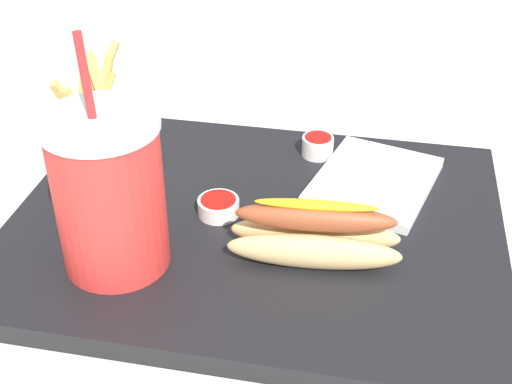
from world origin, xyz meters
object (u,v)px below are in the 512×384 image
at_px(soda_cup, 109,193).
at_px(fries_basket, 107,145).
at_px(ketchup_cup_2, 218,207).
at_px(napkin_stack, 374,181).
at_px(hot_dog_1, 315,236).
at_px(ketchup_cup_1, 318,145).

xyz_separation_m(soda_cup, fries_basket, (0.05, -0.12, -0.03)).
distance_m(ketchup_cup_2, napkin_stack, 0.17).
distance_m(fries_basket, hot_dog_1, 0.23).
distance_m(hot_dog_1, ketchup_cup_1, 0.18).
distance_m(fries_basket, ketchup_cup_2, 0.13).
bearing_deg(ketchup_cup_2, ketchup_cup_1, -121.16).
relative_size(fries_basket, hot_dog_1, 0.97).
xyz_separation_m(fries_basket, hot_dog_1, (-0.22, 0.08, -0.02)).
distance_m(soda_cup, hot_dog_1, 0.18).
relative_size(ketchup_cup_1, ketchup_cup_2, 0.86).
xyz_separation_m(ketchup_cup_2, napkin_stack, (-0.14, -0.08, -0.00)).
bearing_deg(fries_basket, ketchup_cup_1, -154.47).
bearing_deg(hot_dog_1, ketchup_cup_1, -84.07).
height_order(fries_basket, ketchup_cup_1, fries_basket).
height_order(hot_dog_1, napkin_stack, hot_dog_1).
relative_size(hot_dog_1, napkin_stack, 1.13).
bearing_deg(napkin_stack, ketchup_cup_2, 29.51).
xyz_separation_m(ketchup_cup_1, ketchup_cup_2, (0.08, 0.13, -0.00)).
height_order(soda_cup, ketchup_cup_2, soda_cup).
bearing_deg(soda_cup, fries_basket, -66.23).
distance_m(soda_cup, fries_basket, 0.13).
height_order(soda_cup, napkin_stack, soda_cup).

